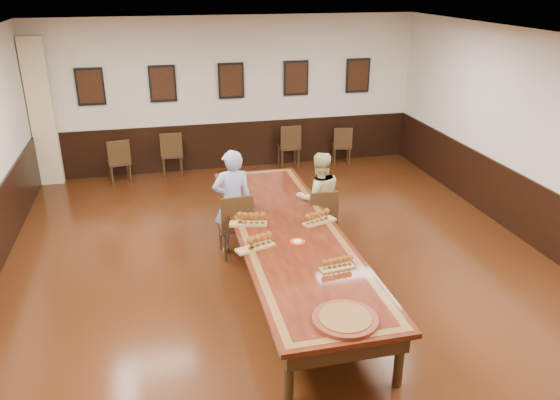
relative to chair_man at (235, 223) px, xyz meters
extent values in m
cube|color=black|center=(0.59, -0.93, -0.52)|extent=(8.00, 10.00, 0.02)
cube|color=white|center=(0.59, -0.93, 2.70)|extent=(8.00, 10.00, 0.02)
cube|color=beige|center=(0.59, 4.08, 1.09)|extent=(8.00, 0.02, 3.20)
cube|color=beige|center=(4.60, -0.93, 1.09)|extent=(0.02, 10.00, 3.20)
imported|color=#4864B5|center=(0.00, 0.11, 0.30)|extent=(0.61, 0.41, 1.62)
imported|color=#C8C47D|center=(1.35, 0.15, 0.23)|extent=(0.74, 0.59, 1.47)
cube|color=#EF4FA6|center=(1.19, -0.70, 0.25)|extent=(0.07, 0.13, 0.01)
cube|color=#C7B488|center=(-3.16, 3.89, 0.94)|extent=(0.45, 0.18, 2.90)
cube|color=black|center=(0.59, 4.05, -0.01)|extent=(7.98, 0.04, 1.00)
cube|color=black|center=(4.57, -0.93, -0.01)|extent=(0.04, 9.98, 1.00)
cube|color=black|center=(0.59, -0.93, 0.21)|extent=(1.40, 5.00, 0.06)
cube|color=brown|center=(0.59, -0.93, 0.25)|extent=(1.28, 4.88, 0.00)
cube|color=black|center=(0.59, -0.93, 0.25)|extent=(1.10, 4.70, 0.00)
cube|color=black|center=(0.59, -0.93, 0.06)|extent=(1.25, 4.85, 0.18)
cylinder|color=black|center=(0.01, -3.25, -0.16)|extent=(0.10, 0.10, 0.69)
cylinder|color=black|center=(1.17, -3.25, -0.16)|extent=(0.10, 0.10, 0.69)
cylinder|color=black|center=(0.01, 1.39, -0.16)|extent=(0.10, 0.10, 0.69)
cylinder|color=black|center=(1.17, 1.39, -0.16)|extent=(0.10, 0.10, 0.69)
cube|color=black|center=(-2.21, 4.01, 1.39)|extent=(0.54, 0.03, 0.74)
cube|color=black|center=(-2.21, 3.99, 1.39)|extent=(0.46, 0.01, 0.64)
cube|color=black|center=(-0.81, 4.01, 1.39)|extent=(0.54, 0.03, 0.74)
cube|color=black|center=(-0.81, 3.99, 1.39)|extent=(0.46, 0.01, 0.64)
cube|color=black|center=(0.59, 4.01, 1.39)|extent=(0.54, 0.03, 0.74)
cube|color=black|center=(0.59, 3.99, 1.39)|extent=(0.46, 0.01, 0.64)
cube|color=black|center=(1.99, 4.01, 1.39)|extent=(0.54, 0.03, 0.74)
cube|color=black|center=(1.99, 3.99, 1.39)|extent=(0.46, 0.01, 0.64)
cube|color=black|center=(3.39, 4.01, 1.39)|extent=(0.54, 0.03, 0.74)
cube|color=black|center=(3.39, 3.99, 1.39)|extent=(0.46, 0.01, 0.64)
cube|color=olive|center=(0.10, -0.62, 0.26)|extent=(0.54, 0.27, 0.03)
cube|color=olive|center=(1.07, -0.78, 0.26)|extent=(0.52, 0.31, 0.03)
cube|color=olive|center=(0.06, -1.33, 0.26)|extent=(0.53, 0.31, 0.03)
cube|color=olive|center=(0.90, -2.06, 0.26)|extent=(0.43, 0.18, 0.03)
cylinder|color=red|center=(0.62, -1.29, 0.25)|extent=(0.20, 0.20, 0.02)
cylinder|color=silver|center=(0.62, -1.29, 0.27)|extent=(0.11, 0.11, 0.01)
cylinder|color=#4F190F|center=(0.64, -3.07, 0.27)|extent=(0.78, 0.78, 0.04)
cylinder|color=brown|center=(0.64, -3.07, 0.29)|extent=(0.62, 0.62, 0.01)
camera|label=1|loc=(-1.04, -7.35, 3.43)|focal=35.00mm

